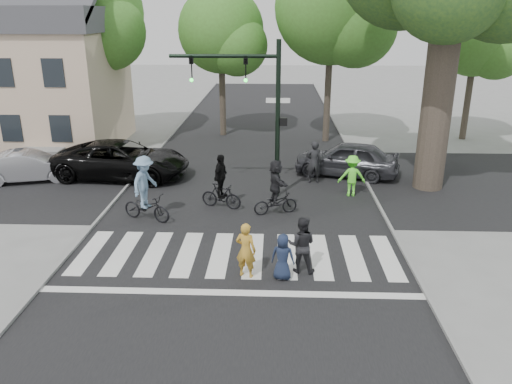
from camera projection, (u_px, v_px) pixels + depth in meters
ground at (234, 271)px, 14.10m from camera, size 120.00×120.00×0.00m
road_stem at (245, 206)px, 18.80m from camera, size 10.00×70.00×0.01m
road_cross at (249, 181)px, 21.63m from camera, size 70.00×10.00×0.01m
curb_left at (113, 203)px, 18.97m from camera, size 0.10×70.00×0.10m
curb_right at (380, 207)px, 18.61m from camera, size 0.10×70.00×0.10m
crosswalk at (236, 260)px, 14.72m from camera, size 10.00×3.85×0.01m
traffic_signal at (255, 98)px, 18.61m from camera, size 4.45×0.29×6.00m
bg_tree_0 at (8, 27)px, 27.58m from camera, size 5.46×5.20×8.97m
bg_tree_1 at (94, 18)px, 26.74m from camera, size 6.09×5.80×9.80m
bg_tree_2 at (225, 34)px, 27.85m from camera, size 5.04×4.80×8.40m
bg_tree_3 at (338, 12)px, 25.97m from camera, size 6.30×6.00×10.20m
bg_tree_4 at (482, 38)px, 26.93m from camera, size 4.83×4.60×8.15m
house at (38, 75)px, 26.39m from camera, size 8.40×8.10×8.82m
pedestrian_woman at (246, 250)px, 13.55m from camera, size 0.67×0.54×1.59m
pedestrian_child at (283, 257)px, 13.46m from camera, size 0.71×0.54×1.32m
pedestrian_adult at (302, 245)px, 13.81m from camera, size 0.89×0.74×1.64m
cyclist_left at (146, 193)px, 17.23m from camera, size 1.94×1.36×2.33m
cyclist_mid at (221, 186)px, 18.40m from camera, size 1.63×1.03×2.06m
cyclist_right at (276, 190)px, 17.82m from camera, size 1.70×1.57×2.04m
car_suv at (122, 160)px, 21.89m from camera, size 6.04×3.18×1.62m
car_silver at (29, 166)px, 21.48m from camera, size 4.25×2.44×1.33m
car_grey at (347, 159)px, 22.15m from camera, size 4.89×3.06×1.55m
bystander_hivis at (352, 176)px, 19.64m from camera, size 1.08×0.62×1.66m
bystander_dark at (314, 162)px, 21.17m from camera, size 0.70×0.50×1.83m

